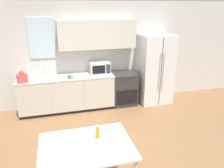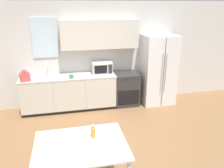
# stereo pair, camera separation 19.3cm
# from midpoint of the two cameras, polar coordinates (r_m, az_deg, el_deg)

# --- Properties ---
(ground_plane) EXTENTS (12.00, 12.00, 0.00)m
(ground_plane) POSITION_cam_midpoint_polar(r_m,az_deg,el_deg) (4.49, -3.82, -15.32)
(ground_plane) COLOR olive
(wall_back) EXTENTS (12.00, 0.38, 2.70)m
(wall_back) POSITION_cam_midpoint_polar(r_m,az_deg,el_deg) (5.82, -7.71, 8.46)
(wall_back) COLOR silver
(wall_back) RESTS_ON ground_plane
(kitchen_counter) EXTENTS (2.38, 0.66, 0.90)m
(kitchen_counter) POSITION_cam_midpoint_polar(r_m,az_deg,el_deg) (5.75, -12.55, -2.38)
(kitchen_counter) COLOR #333333
(kitchen_counter) RESTS_ON ground_plane
(oven_range) EXTENTS (0.65, 0.65, 0.88)m
(oven_range) POSITION_cam_midpoint_polar(r_m,az_deg,el_deg) (5.99, 2.04, -1.16)
(oven_range) COLOR #2D2D2D
(oven_range) RESTS_ON ground_plane
(refrigerator) EXTENTS (0.87, 0.77, 1.87)m
(refrigerator) POSITION_cam_midpoint_polar(r_m,az_deg,el_deg) (6.11, 10.25, 3.82)
(refrigerator) COLOR white
(refrigerator) RESTS_ON ground_plane
(kitchen_sink) EXTENTS (0.60, 0.45, 0.22)m
(kitchen_sink) POSITION_cam_midpoint_polar(r_m,az_deg,el_deg) (5.62, -18.01, 1.56)
(kitchen_sink) COLOR #B7BABC
(kitchen_sink) RESTS_ON kitchen_counter
(microwave) EXTENTS (0.51, 0.39, 0.30)m
(microwave) POSITION_cam_midpoint_polar(r_m,az_deg,el_deg) (5.75, -4.19, 4.29)
(microwave) COLOR silver
(microwave) RESTS_ON kitchen_counter
(coffee_mug) EXTENTS (0.12, 0.09, 0.10)m
(coffee_mug) POSITION_cam_midpoint_polar(r_m,az_deg,el_deg) (5.40, -11.98, 1.81)
(coffee_mug) COLOR #3F8C66
(coffee_mug) RESTS_ON kitchen_counter
(grocery_bag_0) EXTENTS (0.27, 0.24, 0.28)m
(grocery_bag_0) POSITION_cam_midpoint_polar(r_m,az_deg,el_deg) (5.49, -23.38, 1.63)
(grocery_bag_0) COLOR #D14C4C
(grocery_bag_0) RESTS_ON kitchen_counter
(dining_table) EXTENTS (1.28, 0.95, 0.76)m
(dining_table) POSITION_cam_midpoint_polar(r_m,az_deg,el_deg) (3.21, -8.50, -16.88)
(dining_table) COLOR white
(dining_table) RESTS_ON ground_plane
(drink_bottle) EXTENTS (0.06, 0.06, 0.21)m
(drink_bottle) POSITION_cam_midpoint_polar(r_m,az_deg,el_deg) (3.24, -5.45, -12.52)
(drink_bottle) COLOR orange
(drink_bottle) RESTS_ON dining_table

